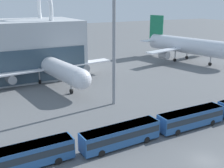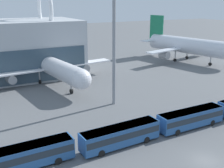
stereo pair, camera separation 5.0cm
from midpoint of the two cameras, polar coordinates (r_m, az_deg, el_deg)
name	(u,v)px [view 1 (the left image)]	position (r m, az deg, el deg)	size (l,w,h in m)	color
ground_plane	(206,161)	(40.67, 18.52, -14.59)	(440.00, 440.00, 0.00)	slate
airliner_at_gate_near	(50,65)	(73.33, -12.44, 3.72)	(36.01, 34.96, 14.19)	white
airliner_at_gate_far	(184,45)	(101.25, 14.50, 7.66)	(33.90, 34.24, 15.11)	silver
shuttle_bus_0	(25,155)	(37.94, -17.22, -13.69)	(12.42, 2.91, 3.08)	#285693
shuttle_bus_1	(121,135)	(41.35, 1.75, -10.22)	(12.45, 3.08, 3.08)	#285693
shuttle_bus_2	(191,117)	(48.76, 15.71, -6.53)	(12.37, 2.73, 3.08)	#285693
floodlight_mast	(114,3)	(54.25, 0.40, 16.16)	(2.70, 2.70, 32.11)	gray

